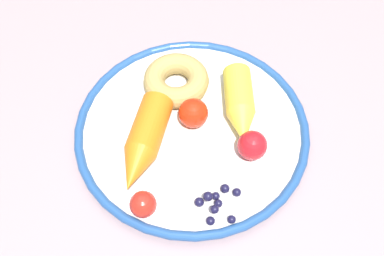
# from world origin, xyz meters

# --- Properties ---
(dining_table) EXTENTS (0.92, 0.80, 0.75)m
(dining_table) POSITION_xyz_m (0.00, 0.00, 0.64)
(dining_table) COLOR #A08A8E
(dining_table) RESTS_ON ground_plane
(plate) EXTENTS (0.31, 0.31, 0.02)m
(plate) POSITION_xyz_m (-0.05, -0.04, 0.76)
(plate) COLOR silver
(plate) RESTS_ON dining_table
(carrot_orange) EXTENTS (0.14, 0.08, 0.04)m
(carrot_orange) POSITION_xyz_m (-0.02, -0.10, 0.78)
(carrot_orange) COLOR orange
(carrot_orange) RESTS_ON plate
(carrot_yellow) EXTENTS (0.12, 0.04, 0.04)m
(carrot_yellow) POSITION_xyz_m (-0.07, 0.02, 0.78)
(carrot_yellow) COLOR yellow
(carrot_yellow) RESTS_ON plate
(donut) EXTENTS (0.11, 0.11, 0.03)m
(donut) POSITION_xyz_m (-0.12, -0.06, 0.78)
(donut) COLOR tan
(donut) RESTS_ON plate
(blueberry_pile) EXTENTS (0.05, 0.06, 0.02)m
(blueberry_pile) POSITION_xyz_m (0.06, -0.02, 0.77)
(blueberry_pile) COLOR #191638
(blueberry_pile) RESTS_ON plate
(tomato_near) EXTENTS (0.04, 0.04, 0.04)m
(tomato_near) POSITION_xyz_m (-0.01, 0.03, 0.78)
(tomato_near) COLOR red
(tomato_near) RESTS_ON plate
(tomato_mid) EXTENTS (0.04, 0.04, 0.04)m
(tomato_mid) POSITION_xyz_m (-0.06, -0.04, 0.78)
(tomato_mid) COLOR red
(tomato_mid) RESTS_ON plate
(tomato_far) EXTENTS (0.03, 0.03, 0.03)m
(tomato_far) POSITION_xyz_m (0.06, -0.10, 0.78)
(tomato_far) COLOR red
(tomato_far) RESTS_ON plate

